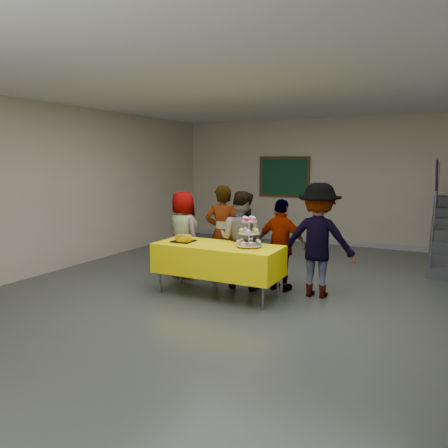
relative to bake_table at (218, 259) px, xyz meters
The scene contains 10 objects.
room_shell 1.72m from the bake_table, 12.71° to the right, with size 10.00×10.04×3.02m.
bake_table is the anchor object (origin of this frame).
cupcake_stand 0.62m from the bake_table, ahead, with size 0.38×0.38×0.44m.
bear_cake 0.63m from the bake_table, behind, with size 0.32×0.36×0.12m.
schoolchild_a 1.29m from the bake_table, 145.95° to the left, with size 0.72×0.47×1.47m, color slate.
schoolchild_b 0.85m from the bake_table, 112.13° to the left, with size 0.58×0.38×1.60m, color slate.
schoolchild_c 0.60m from the bake_table, 78.07° to the left, with size 0.74×0.58×1.53m, color slate.
schoolchild_d 1.01m from the bake_table, 41.79° to the left, with size 0.83×0.35×1.42m, color slate.
schoolchild_e 1.50m from the bake_table, 27.02° to the left, with size 1.08×0.62×1.68m, color slate.
noticeboard 4.96m from the bake_table, 98.17° to the left, with size 1.30×0.05×1.00m.
Camera 1 is at (2.29, -5.38, 1.99)m, focal length 35.00 mm.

